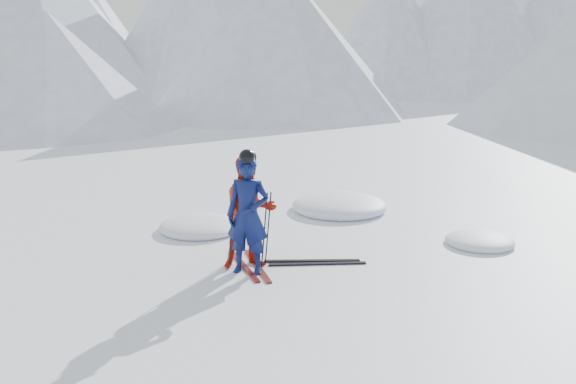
{
  "coord_description": "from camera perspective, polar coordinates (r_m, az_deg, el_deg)",
  "views": [
    {
      "loc": [
        -1.4,
        -10.41,
        3.61
      ],
      "look_at": [
        -1.96,
        0.5,
        1.1
      ],
      "focal_mm": 38.0,
      "sensor_mm": 36.0,
      "label": 1
    }
  ],
  "objects": [
    {
      "name": "ski_loose_b",
      "position": [
        10.69,
        2.77,
        -6.73
      ],
      "size": [
        1.7,
        0.28,
        0.03
      ],
      "primitive_type": "cube",
      "rotation": [
        0.0,
        0.0,
        1.69
      ],
      "color": "black",
      "rests_on": "ground"
    },
    {
      "name": "pole_blue_right",
      "position": [
        10.35,
        -2.22,
        -3.62
      ],
      "size": [
        0.13,
        0.08,
        1.32
      ],
      "primitive_type": "cylinder",
      "rotation": [
        -0.04,
        0.08,
        0.0
      ],
      "color": "black",
      "rests_on": "ground"
    },
    {
      "name": "ski_worn_left",
      "position": [
        10.63,
        -4.19,
        -6.86
      ],
      "size": [
        0.75,
        1.6,
        0.03
      ],
      "primitive_type": "cube",
      "rotation": [
        0.0,
        0.0,
        0.4
      ],
      "color": "black",
      "rests_on": "ground"
    },
    {
      "name": "pole_blue_left",
      "position": [
        10.32,
        -5.32,
        -3.72
      ],
      "size": [
        0.13,
        0.09,
        1.32
      ],
      "primitive_type": "cylinder",
      "rotation": [
        0.05,
        0.08,
        0.0
      ],
      "color": "black",
      "rests_on": "ground"
    },
    {
      "name": "ground",
      "position": [
        11.11,
        10.09,
        -6.24
      ],
      "size": [
        160.0,
        160.0,
        0.0
      ],
      "primitive_type": "plane",
      "color": "white",
      "rests_on": "ground"
    },
    {
      "name": "pole_red_right",
      "position": [
        10.54,
        -1.87,
        -3.42
      ],
      "size": [
        0.13,
        0.09,
        1.28
      ],
      "primitive_type": "cylinder",
      "rotation": [
        -0.05,
        0.08,
        0.0
      ],
      "color": "black",
      "rests_on": "ground"
    },
    {
      "name": "ski_worn_right",
      "position": [
        10.61,
        -2.89,
        -6.89
      ],
      "size": [
        0.64,
        1.64,
        0.03
      ],
      "primitive_type": "cube",
      "rotation": [
        0.0,
        0.0,
        0.33
      ],
      "color": "black",
      "rests_on": "ground"
    },
    {
      "name": "ski_loose_a",
      "position": [
        10.83,
        2.24,
        -6.45
      ],
      "size": [
        1.7,
        0.23,
        0.03
      ],
      "primitive_type": "cube",
      "rotation": [
        0.0,
        0.0,
        1.65
      ],
      "color": "black",
      "rests_on": "ground"
    },
    {
      "name": "snow_lumps",
      "position": [
        13.55,
        2.88,
        -2.53
      ],
      "size": [
        7.07,
        4.24,
        0.49
      ],
      "color": "white",
      "rests_on": "ground"
    },
    {
      "name": "skier_red",
      "position": [
        10.34,
        -3.61,
        -1.92
      ],
      "size": [
        1.14,
        1.02,
        1.93
      ],
      "primitive_type": "imported",
      "rotation": [
        0.0,
        0.0,
        0.37
      ],
      "color": "red",
      "rests_on": "ground"
    },
    {
      "name": "mountain_range",
      "position": [
        46.37,
        12.27,
        16.5
      ],
      "size": [
        106.15,
        62.94,
        15.53
      ],
      "color": "#B2BCD1",
      "rests_on": "ground"
    },
    {
      "name": "skier_blue",
      "position": [
        10.05,
        -3.79,
        -2.19
      ],
      "size": [
        0.81,
        0.62,
        1.98
      ],
      "primitive_type": "imported",
      "rotation": [
        0.0,
        0.0,
        -0.22
      ],
      "color": "#0C1548",
      "rests_on": "ground"
    },
    {
      "name": "pole_red_left",
      "position": [
        10.7,
        -5.03,
        -3.21
      ],
      "size": [
        0.13,
        0.1,
        1.28
      ],
      "primitive_type": "cylinder",
      "rotation": [
        0.06,
        0.08,
        0.0
      ],
      "color": "black",
      "rests_on": "ground"
    }
  ]
}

